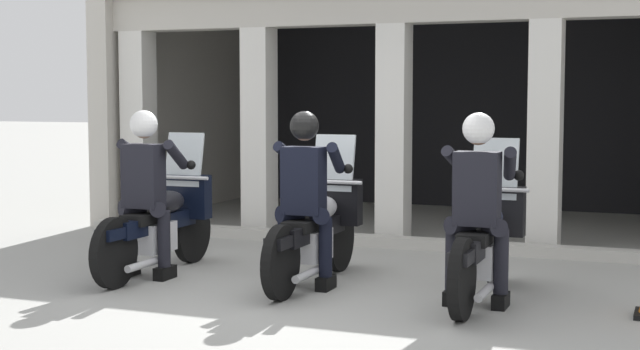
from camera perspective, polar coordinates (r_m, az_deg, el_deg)
ground_plane at (r=11.04m, az=4.88°, el=-4.06°), size 80.00×80.00×0.00m
station_building at (r=12.95m, az=7.30°, el=5.90°), size 8.14×4.28×3.16m
kerb_strip at (r=10.61m, az=3.74°, el=-4.09°), size 7.64×0.24×0.12m
motorcycle_left at (r=9.12m, az=-9.71°, el=-2.84°), size 0.62×2.04×1.35m
police_officer_left at (r=8.83m, az=-10.71°, el=-0.25°), size 0.63×0.61×1.58m
motorcycle_center at (r=8.52m, az=-0.18°, el=-3.31°), size 0.62×2.04×1.35m
police_officer_center at (r=8.21m, az=-0.92°, el=-0.55°), size 0.63×0.61×1.58m
motorcycle_right at (r=7.94m, az=10.11°, el=-3.99°), size 0.62×2.04×1.35m
police_officer_right at (r=7.61m, az=9.72°, el=-1.05°), size 0.63×0.61×1.58m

